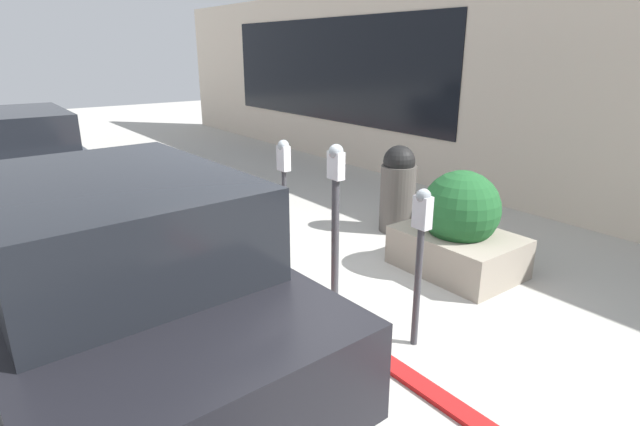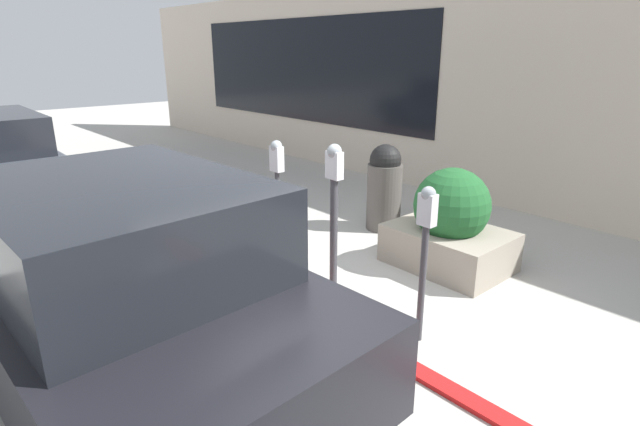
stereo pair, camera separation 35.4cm
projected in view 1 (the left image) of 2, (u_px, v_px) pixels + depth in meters
The scene contains 10 objects.
ground_plane at pixel (313, 307), 4.91m from camera, with size 40.00×40.00×0.00m, color #ADAAA3.
curb_strip at pixel (306, 308), 4.85m from camera, with size 24.50×0.16×0.04m.
building_facade at pixel (572, 96), 6.90m from camera, with size 24.50×0.17×3.59m.
parking_meter_nearest at pixel (420, 241), 4.01m from camera, with size 0.14×0.12×1.39m.
parking_meter_second at pixel (336, 202), 4.81m from camera, with size 0.17×0.14×1.58m.
parking_meter_middle at pixel (284, 178), 5.50m from camera, with size 0.15×0.13×1.49m.
planter_box at pixel (459, 230), 5.58m from camera, with size 1.32×0.97×1.17m.
parked_car_middle at pixel (114, 275), 3.71m from camera, with size 4.08×1.95×1.60m.
parked_car_rear at pixel (16, 155), 8.00m from camera, with size 4.23×1.85×1.50m.
trash_bin at pixel (398, 188), 6.81m from camera, with size 0.48×0.48×1.20m.
Camera 1 is at (-3.53, 2.58, 2.42)m, focal length 28.00 mm.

